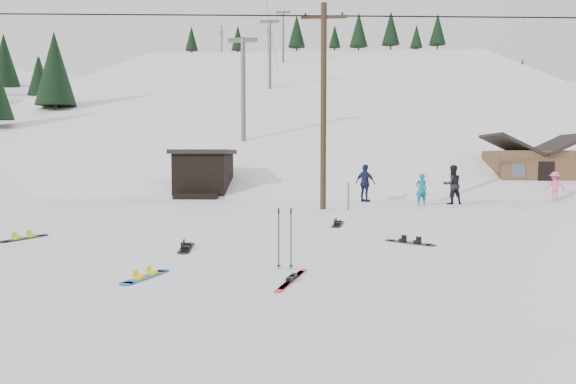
# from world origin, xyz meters

# --- Properties ---
(ground) EXTENTS (200.00, 200.00, 0.00)m
(ground) POSITION_xyz_m (0.00, 0.00, 0.00)
(ground) COLOR white
(ground) RESTS_ON ground
(ski_slope) EXTENTS (60.00, 85.24, 65.97)m
(ski_slope) POSITION_xyz_m (0.00, 55.00, -12.00)
(ski_slope) COLOR white
(ski_slope) RESTS_ON ground
(treeline_crest) EXTENTS (50.00, 6.00, 10.00)m
(treeline_crest) POSITION_xyz_m (0.00, 86.00, 0.00)
(treeline_crest) COLOR black
(treeline_crest) RESTS_ON ski_slope
(utility_pole) EXTENTS (2.00, 0.26, 9.00)m
(utility_pole) POSITION_xyz_m (2.00, 14.00, 4.68)
(utility_pole) COLOR #3A2819
(utility_pole) RESTS_ON ground
(trail_sign) EXTENTS (0.50, 0.09, 1.85)m
(trail_sign) POSITION_xyz_m (3.10, 13.58, 1.27)
(trail_sign) COLOR #595B60
(trail_sign) RESTS_ON ground
(lift_hut) EXTENTS (3.40, 4.10, 2.75)m
(lift_hut) POSITION_xyz_m (-5.00, 20.94, 1.36)
(lift_hut) COLOR black
(lift_hut) RESTS_ON ground
(lift_tower_near) EXTENTS (2.20, 0.36, 8.00)m
(lift_tower_near) POSITION_xyz_m (-4.00, 30.00, 7.86)
(lift_tower_near) COLOR #595B60
(lift_tower_near) RESTS_ON ski_slope
(lift_tower_mid) EXTENTS (2.20, 0.36, 8.00)m
(lift_tower_mid) POSITION_xyz_m (-4.00, 50.00, 14.36)
(lift_tower_mid) COLOR #595B60
(lift_tower_mid) RESTS_ON ski_slope
(lift_tower_far) EXTENTS (2.20, 0.36, 8.00)m
(lift_tower_far) POSITION_xyz_m (-4.00, 70.00, 20.86)
(lift_tower_far) COLOR #595B60
(lift_tower_far) RESTS_ON ski_slope
(cabin) EXTENTS (5.39, 4.40, 3.77)m
(cabin) POSITION_xyz_m (15.00, 24.00, 1.48)
(cabin) COLOR brown
(cabin) RESTS_ON ground
(hero_snowboard) EXTENTS (0.61, 1.34, 0.10)m
(hero_snowboard) POSITION_xyz_m (-1.48, 0.83, 0.03)
(hero_snowboard) COLOR #175799
(hero_snowboard) RESTS_ON ground
(hero_skis) EXTENTS (0.52, 1.85, 0.10)m
(hero_skis) POSITION_xyz_m (1.38, 0.78, 0.03)
(hero_skis) COLOR red
(hero_skis) RESTS_ON ground
(ski_poles) EXTENTS (0.35, 0.09, 1.27)m
(ski_poles) POSITION_xyz_m (1.17, 1.80, 0.65)
(ski_poles) COLOR black
(ski_poles) RESTS_ON ground
(board_scatter_b) EXTENTS (0.48, 1.57, 0.11)m
(board_scatter_b) POSITION_xyz_m (-1.51, 3.95, 0.03)
(board_scatter_b) COLOR black
(board_scatter_b) RESTS_ON ground
(board_scatter_c) EXTENTS (0.74, 1.53, 0.11)m
(board_scatter_c) POSITION_xyz_m (-6.55, 5.17, 0.03)
(board_scatter_c) COLOR black
(board_scatter_c) RESTS_ON ground
(board_scatter_d) EXTENTS (1.25, 1.01, 0.10)m
(board_scatter_d) POSITION_xyz_m (4.34, 5.17, 0.03)
(board_scatter_d) COLOR black
(board_scatter_d) RESTS_ON ground
(board_scatter_f) EXTENTS (0.49, 1.64, 0.12)m
(board_scatter_f) POSITION_xyz_m (2.50, 8.82, 0.03)
(board_scatter_f) COLOR black
(board_scatter_f) RESTS_ON ground
(skier_teal) EXTENTS (0.61, 0.45, 1.53)m
(skier_teal) POSITION_xyz_m (6.73, 16.21, 0.76)
(skier_teal) COLOR #0B6477
(skier_teal) RESTS_ON ground
(skier_dark) EXTENTS (1.07, 0.92, 1.93)m
(skier_dark) POSITION_xyz_m (8.35, 16.82, 0.96)
(skier_dark) COLOR black
(skier_dark) RESTS_ON ground
(skier_pink) EXTENTS (1.07, 0.72, 1.54)m
(skier_pink) POSITION_xyz_m (14.18, 18.97, 0.77)
(skier_pink) COLOR #EF54A1
(skier_pink) RESTS_ON ground
(skier_navy) EXTENTS (1.19, 1.08, 1.95)m
(skier_navy) POSITION_xyz_m (4.19, 17.86, 0.97)
(skier_navy) COLOR #181E3C
(skier_navy) RESTS_ON ground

